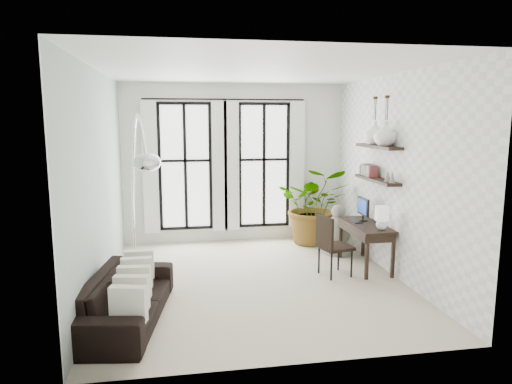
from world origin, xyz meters
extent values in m
plane|color=beige|center=(0.00, 0.00, 0.00)|extent=(5.00, 5.00, 0.00)
plane|color=white|center=(0.00, 0.00, 3.20)|extent=(5.00, 5.00, 0.00)
plane|color=#9DAFA5|center=(-2.25, 0.00, 1.60)|extent=(0.00, 5.00, 5.00)
plane|color=white|center=(2.25, 0.00, 1.60)|extent=(0.00, 5.00, 5.00)
plane|color=white|center=(0.00, 2.50, 1.60)|extent=(4.50, 0.00, 4.50)
cube|color=white|center=(-1.00, 2.47, 1.55)|extent=(1.00, 0.02, 2.50)
cube|color=white|center=(-1.68, 2.37, 1.55)|extent=(0.30, 0.04, 2.60)
cube|color=white|center=(-0.32, 2.37, 1.55)|extent=(0.30, 0.04, 2.60)
cube|color=white|center=(0.60, 2.47, 1.55)|extent=(1.00, 0.02, 2.50)
cube|color=white|center=(-0.08, 2.37, 1.55)|extent=(0.30, 0.04, 2.60)
cube|color=white|center=(1.28, 2.37, 1.55)|extent=(0.30, 0.04, 2.60)
cylinder|color=black|center=(-0.20, 2.38, 2.88)|extent=(3.20, 0.03, 0.03)
cube|color=black|center=(2.11, 0.34, 1.50)|extent=(0.25, 1.30, 0.05)
cube|color=black|center=(2.11, 0.34, 2.05)|extent=(0.25, 1.30, 0.05)
cube|color=#C05630|center=(2.11, 0.89, 1.61)|extent=(0.16, 0.03, 0.18)
cube|color=#2D2EA0|center=(2.11, 0.84, 1.61)|extent=(0.16, 0.03, 0.18)
cube|color=orange|center=(2.11, 0.80, 1.61)|extent=(0.16, 0.03, 0.18)
cube|color=green|center=(2.11, 0.75, 1.61)|extent=(0.16, 0.03, 0.18)
cube|color=purple|center=(2.11, 0.71, 1.61)|extent=(0.16, 0.03, 0.18)
cube|color=#FF9138|center=(2.11, 0.66, 1.61)|extent=(0.16, 0.03, 0.18)
cube|color=#545454|center=(2.11, 0.62, 1.61)|extent=(0.16, 0.03, 0.18)
cube|color=#39BEC9|center=(2.11, 0.57, 1.61)|extent=(0.16, 0.03, 0.18)
cube|color=tan|center=(2.11, 0.53, 1.61)|extent=(0.16, 0.03, 0.18)
cube|color=brown|center=(2.11, 0.48, 1.61)|extent=(0.16, 0.04, 0.18)
cone|color=gray|center=(2.11, -0.06, 1.61)|extent=(0.10, 0.10, 0.18)
cone|color=gray|center=(2.11, -0.21, 1.61)|extent=(0.10, 0.10, 0.18)
imported|color=black|center=(-1.80, -1.14, 0.31)|extent=(1.11, 2.19, 0.61)
cube|color=beige|center=(-1.70, -1.84, 0.50)|extent=(0.40, 0.12, 0.40)
cube|color=beige|center=(-1.70, -1.49, 0.50)|extent=(0.40, 0.12, 0.40)
cube|color=beige|center=(-1.70, -1.14, 0.50)|extent=(0.40, 0.12, 0.40)
cube|color=beige|center=(-1.70, -0.79, 0.50)|extent=(0.40, 0.12, 0.40)
cube|color=beige|center=(-1.70, -0.44, 0.50)|extent=(0.40, 0.12, 0.40)
imported|color=#2D7228|center=(1.54, 1.97, 0.78)|extent=(1.68, 1.55, 1.56)
cube|color=black|center=(1.95, 0.34, 0.74)|extent=(0.54, 1.28, 0.04)
cube|color=black|center=(1.93, 0.34, 0.65)|extent=(0.49, 1.22, 0.12)
cube|color=black|center=(1.73, -0.25, 0.36)|extent=(0.05, 0.05, 0.71)
cube|color=black|center=(2.17, -0.25, 0.36)|extent=(0.05, 0.05, 0.71)
cube|color=black|center=(1.73, 0.93, 0.36)|extent=(0.05, 0.05, 0.71)
cube|color=black|center=(2.17, 0.93, 0.36)|extent=(0.05, 0.05, 0.71)
cube|color=black|center=(2.00, 0.58, 1.01)|extent=(0.04, 0.42, 0.30)
cube|color=navy|center=(1.97, 0.58, 1.01)|extent=(0.00, 0.36, 0.24)
cube|color=black|center=(1.85, 0.58, 0.77)|extent=(0.15, 0.40, 0.02)
sphere|color=silver|center=(2.00, -0.15, 0.85)|extent=(0.18, 0.18, 0.18)
cylinder|color=white|center=(2.00, -0.15, 1.04)|extent=(0.22, 0.22, 0.22)
cube|color=black|center=(1.32, 0.04, 0.47)|extent=(0.57, 0.57, 0.05)
cube|color=black|center=(1.12, -0.01, 0.73)|extent=(0.15, 0.47, 0.52)
cylinder|color=black|center=(1.13, -0.14, 0.22)|extent=(0.03, 0.03, 0.44)
cylinder|color=black|center=(1.51, -0.14, 0.22)|extent=(0.03, 0.03, 0.44)
cylinder|color=black|center=(1.13, 0.23, 0.22)|extent=(0.03, 0.03, 0.44)
cylinder|color=black|center=(1.51, 0.23, 0.22)|extent=(0.03, 0.03, 0.44)
cylinder|color=silver|center=(-1.90, 1.01, 0.05)|extent=(0.38, 0.38, 0.11)
cylinder|color=silver|center=(-1.90, 1.01, 0.59)|extent=(0.04, 0.04, 1.07)
ellipsoid|color=silver|center=(-1.50, -1.09, 1.98)|extent=(0.34, 0.34, 0.22)
cylinder|color=gray|center=(1.77, 1.19, 0.08)|extent=(0.52, 0.52, 0.16)
ellipsoid|color=gray|center=(1.77, 1.19, 0.44)|extent=(0.47, 0.47, 0.57)
sphere|color=gray|center=(1.77, 1.19, 0.80)|extent=(0.26, 0.26, 0.26)
imported|color=white|center=(2.11, 0.09, 2.27)|extent=(0.37, 0.37, 0.38)
imported|color=white|center=(2.11, 0.49, 2.27)|extent=(0.37, 0.37, 0.38)
camera|label=1|loc=(-1.10, -6.72, 2.49)|focal=32.00mm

